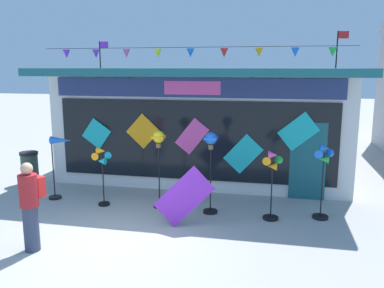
# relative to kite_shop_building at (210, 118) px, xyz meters

# --- Properties ---
(ground_plane) EXTENTS (80.00, 80.00, 0.00)m
(ground_plane) POSITION_rel_kite_shop_building_xyz_m (-0.88, -6.44, -1.69)
(ground_plane) COLOR #ADAAA5
(kite_shop_building) EXTENTS (8.76, 6.95, 4.46)m
(kite_shop_building) POSITION_rel_kite_shop_building_xyz_m (0.00, 0.00, 0.00)
(kite_shop_building) COLOR silver
(kite_shop_building) RESTS_ON ground_plane
(wind_spinner_far_left) EXTENTS (0.71, 0.32, 1.65)m
(wind_spinner_far_left) POSITION_rel_kite_shop_building_xyz_m (-3.18, -4.25, -0.49)
(wind_spinner_far_left) COLOR black
(wind_spinner_far_left) RESTS_ON ground_plane
(wind_spinner_left) EXTENTS (0.44, 0.28, 1.48)m
(wind_spinner_left) POSITION_rel_kite_shop_building_xyz_m (-1.91, -4.49, -0.63)
(wind_spinner_left) COLOR black
(wind_spinner_left) RESTS_ON ground_plane
(wind_spinner_center_left) EXTENTS (0.30, 0.30, 1.89)m
(wind_spinner_center_left) POSITION_rel_kite_shop_building_xyz_m (-0.53, -4.31, -0.24)
(wind_spinner_center_left) COLOR black
(wind_spinner_center_left) RESTS_ON ground_plane
(wind_spinner_center_right) EXTENTS (0.34, 0.34, 1.92)m
(wind_spinner_center_right) POSITION_rel_kite_shop_building_xyz_m (0.75, -4.43, -0.29)
(wind_spinner_center_right) COLOR black
(wind_spinner_center_right) RESTS_ON ground_plane
(wind_spinner_right) EXTENTS (0.44, 0.35, 1.58)m
(wind_spinner_right) POSITION_rel_kite_shop_building_xyz_m (2.14, -4.58, -0.63)
(wind_spinner_right) COLOR black
(wind_spinner_right) RESTS_ON ground_plane
(wind_spinner_far_right) EXTENTS (0.43, 0.36, 1.72)m
(wind_spinner_far_right) POSITION_rel_kite_shop_building_xyz_m (3.24, -4.29, -0.54)
(wind_spinner_far_right) COLOR black
(wind_spinner_far_right) RESTS_ON ground_plane
(person_near_camera) EXTENTS (0.40, 0.48, 1.68)m
(person_near_camera) POSITION_rel_kite_shop_building_xyz_m (-2.16, -7.05, -0.80)
(person_near_camera) COLOR #333D56
(person_near_camera) RESTS_ON ground_plane
(trash_bin) EXTENTS (0.52, 0.52, 0.94)m
(trash_bin) POSITION_rel_kite_shop_building_xyz_m (-4.84, -3.10, -1.22)
(trash_bin) COLOR #2D4238
(trash_bin) RESTS_ON ground_plane
(display_kite_on_ground) EXTENTS (1.32, 0.25, 1.32)m
(display_kite_on_ground) POSITION_rel_kite_shop_building_xyz_m (0.33, -5.34, -1.03)
(display_kite_on_ground) COLOR purple
(display_kite_on_ground) RESTS_ON ground_plane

